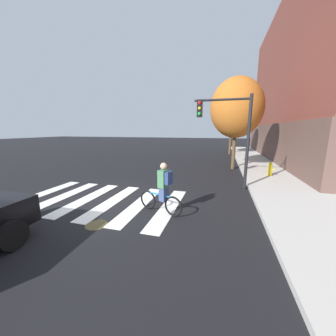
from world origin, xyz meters
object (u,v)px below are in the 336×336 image
Objects in this scene: manhole_cover at (97,225)px; traffic_light_near at (229,126)px; cyclist at (163,189)px; fire_hydrant at (270,169)px; street_tree_mid at (232,120)px; street_tree_near at (237,108)px.

traffic_light_near reaches higher than manhole_cover.
cyclist is at bearing -120.03° from traffic_light_near.
manhole_cover is 2.23m from cyclist.
fire_hydrant is (6.04, 7.36, 0.53)m from manhole_cover.
street_tree_mid reaches higher than fire_hydrant.
fire_hydrant is at bearing 46.87° from traffic_light_near.
traffic_light_near is at bearing 59.97° from cyclist.
fire_hydrant is (4.42, 6.06, -0.31)m from cyclist.
manhole_cover is 9.53m from fire_hydrant.
street_tree_near is at bearing 129.11° from fire_hydrant.
cyclist reaches higher than fire_hydrant.
traffic_light_near is at bearing -96.21° from street_tree_near.
street_tree_near is at bearing 73.06° from cyclist.
traffic_light_near is (2.02, 3.49, 2.02)m from cyclist.
fire_hydrant reaches higher than manhole_cover.
street_tree_mid is at bearing 81.31° from cyclist.
fire_hydrant is at bearing 50.63° from manhole_cover.
fire_hydrant is at bearing -50.89° from street_tree_near.
manhole_cover is at bearing -141.17° from cyclist.
street_tree_mid reaches higher than cyclist.
traffic_light_near is at bearing -92.43° from street_tree_mid.
street_tree_mid reaches higher than traffic_light_near.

